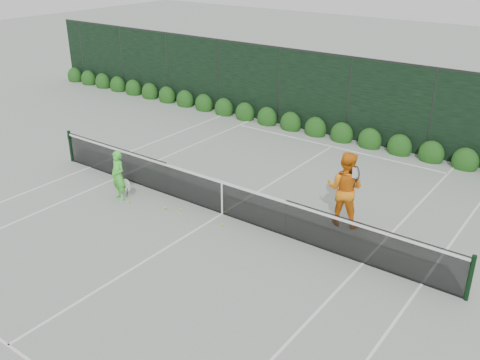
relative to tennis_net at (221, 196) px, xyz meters
The scene contains 8 objects.
ground 0.53m from the tennis_net, ahead, with size 80.00×80.00×0.00m, color gray.
tennis_net is the anchor object (origin of this frame).
player_woman 3.09m from the tennis_net, 161.08° to the right, with size 0.65×0.44×1.45m.
player_man 3.26m from the tennis_net, 26.73° to the left, with size 1.08×0.90×2.00m.
court_lines 0.53m from the tennis_net, ahead, with size 11.03×23.83×0.01m.
windscreen_fence 2.88m from the tennis_net, 89.49° to the right, with size 32.00×21.07×3.06m.
hedge_row 7.16m from the tennis_net, 89.80° to the left, with size 31.66×0.65×0.94m.
tennis_balls 1.17m from the tennis_net, 149.95° to the right, with size 3.04×1.32×0.07m.
Camera 1 is at (7.99, -10.07, 6.82)m, focal length 40.00 mm.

